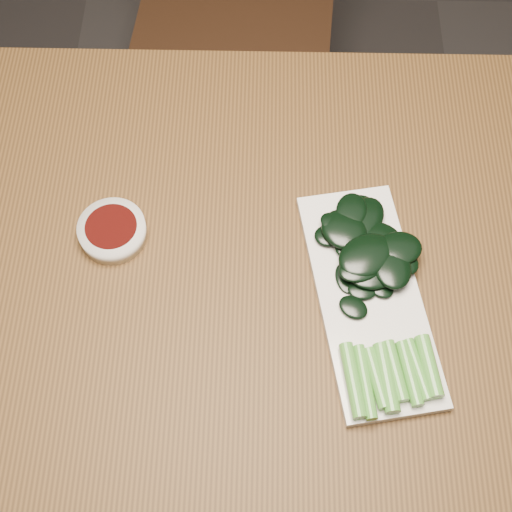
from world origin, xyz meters
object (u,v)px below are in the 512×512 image
object	(u,v)px
sauce_bowl	(112,231)
serving_plate	(369,297)
table	(250,292)
gai_lan	(374,281)

from	to	relation	value
sauce_bowl	serving_plate	size ratio (longest dim) A/B	0.27
table	sauce_bowl	xyz separation A→B (m)	(-0.19, 0.05, 0.09)
table	sauce_bowl	distance (m)	0.22
serving_plate	gai_lan	xyz separation A→B (m)	(0.00, 0.02, 0.02)
sauce_bowl	gai_lan	size ratio (longest dim) A/B	0.29
sauce_bowl	gai_lan	bearing A→B (deg)	-11.94
table	sauce_bowl	size ratio (longest dim) A/B	14.86
sauce_bowl	gai_lan	distance (m)	0.37
gai_lan	serving_plate	bearing A→B (deg)	-107.33
table	serving_plate	xyz separation A→B (m)	(0.16, -0.04, 0.08)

